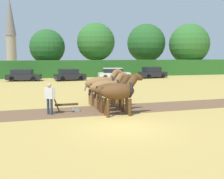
# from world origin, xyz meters

# --- Properties ---
(ground_plane) EXTENTS (240.00, 240.00, 0.00)m
(ground_plane) POSITION_xyz_m (0.00, 0.00, 0.00)
(ground_plane) COLOR tan
(plowed_furrow_strip) EXTENTS (33.37, 4.16, 0.01)m
(plowed_furrow_strip) POSITION_xyz_m (-4.66, 4.01, 0.00)
(plowed_furrow_strip) COLOR brown
(plowed_furrow_strip) RESTS_ON ground
(hedgerow) EXTENTS (57.12, 1.58, 2.51)m
(hedgerow) POSITION_xyz_m (0.00, 29.59, 1.26)
(hedgerow) COLOR #286023
(hedgerow) RESTS_ON ground
(tree_center) EXTENTS (5.45, 5.45, 7.25)m
(tree_center) POSITION_xyz_m (-2.00, 33.00, 4.51)
(tree_center) COLOR #423323
(tree_center) RESTS_ON ground
(tree_center_right) EXTENTS (6.05, 6.05, 8.37)m
(tree_center_right) POSITION_xyz_m (5.56, 32.41, 5.34)
(tree_center_right) COLOR #4C3823
(tree_center_right) RESTS_ON ground
(tree_right) EXTENTS (6.65, 6.65, 8.67)m
(tree_right) POSITION_xyz_m (14.97, 34.33, 5.34)
(tree_right) COLOR #423323
(tree_right) RESTS_ON ground
(tree_far_right) EXTENTS (6.98, 6.98, 8.67)m
(tree_far_right) POSITION_xyz_m (22.09, 32.08, 5.18)
(tree_far_right) COLOR brown
(tree_far_right) RESTS_ON ground
(church_spire) EXTENTS (2.85, 2.85, 18.53)m
(church_spire) POSITION_xyz_m (-9.96, 67.93, 9.70)
(church_spire) COLOR gray
(church_spire) RESTS_ON ground
(draft_horse_lead_left) EXTENTS (2.60, 1.01, 2.36)m
(draft_horse_lead_left) POSITION_xyz_m (0.50, 2.41, 1.34)
(draft_horse_lead_left) COLOR #513319
(draft_horse_lead_left) RESTS_ON ground
(draft_horse_lead_right) EXTENTS (2.62, 0.92, 2.26)m
(draft_horse_lead_right) POSITION_xyz_m (0.47, 3.59, 1.27)
(draft_horse_lead_right) COLOR #513319
(draft_horse_lead_right) RESTS_ON ground
(draft_horse_trail_left) EXTENTS (2.70, 1.03, 2.30)m
(draft_horse_trail_left) POSITION_xyz_m (0.42, 4.77, 1.30)
(draft_horse_trail_left) COLOR brown
(draft_horse_trail_left) RESTS_ON ground
(draft_horse_trail_right) EXTENTS (2.78, 1.01, 2.44)m
(draft_horse_trail_right) POSITION_xyz_m (0.39, 5.95, 1.42)
(draft_horse_trail_right) COLOR brown
(draft_horse_trail_right) RESTS_ON ground
(plow) EXTENTS (1.59, 0.47, 1.13)m
(plow) POSITION_xyz_m (-2.06, 4.10, 0.32)
(plow) COLOR #4C331E
(plow) RESTS_ON ground
(farmer_at_plow) EXTENTS (0.56, 0.48, 1.75)m
(farmer_at_plow) POSITION_xyz_m (-3.15, 3.73, 1.03)
(farmer_at_plow) COLOR #28334C
(farmer_at_plow) RESTS_ON ground
(farmer_beside_team) EXTENTS (0.41, 0.56, 1.63)m
(farmer_beside_team) POSITION_xyz_m (0.58, 8.02, 0.94)
(farmer_beside_team) COLOR #38332D
(farmer_beside_team) RESTS_ON ground
(parked_car_center_left) EXTENTS (4.48, 2.51, 1.47)m
(parked_car_center_left) POSITION_xyz_m (-5.39, 25.31, 0.71)
(parked_car_center_left) COLOR black
(parked_car_center_left) RESTS_ON ground
(parked_car_center) EXTENTS (4.11, 2.31, 1.49)m
(parked_car_center) POSITION_xyz_m (0.36, 24.32, 0.72)
(parked_car_center) COLOR black
(parked_car_center) RESTS_ON ground
(parked_car_center_right) EXTENTS (4.50, 2.25, 1.49)m
(parked_car_center_right) POSITION_xyz_m (6.58, 25.38, 0.72)
(parked_car_center_right) COLOR silver
(parked_car_center_right) RESTS_ON ground
(parked_car_right) EXTENTS (4.06, 2.36, 1.58)m
(parked_car_right) POSITION_xyz_m (12.30, 25.25, 0.75)
(parked_car_right) COLOR black
(parked_car_right) RESTS_ON ground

